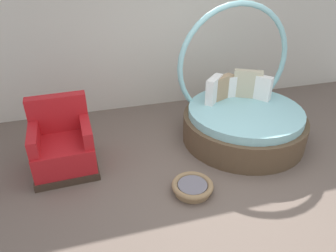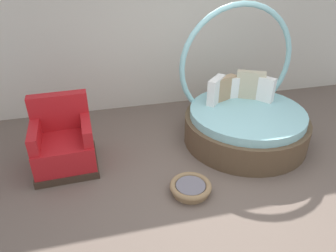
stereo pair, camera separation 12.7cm
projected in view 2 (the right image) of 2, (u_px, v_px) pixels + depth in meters
name	position (u px, v px, depth m)	size (l,w,h in m)	color
ground_plane	(221.00, 188.00, 3.90)	(8.00, 8.00, 0.02)	#66564C
back_wall	(171.00, 29.00, 5.40)	(8.00, 0.12, 2.75)	beige
round_daybed	(244.00, 116.00, 4.73)	(1.84, 1.84, 1.97)	brown
red_armchair	(64.00, 144.00, 4.16)	(0.83, 0.83, 0.94)	#38281E
pet_basket	(191.00, 187.00, 3.78)	(0.51, 0.51, 0.13)	#8E704C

